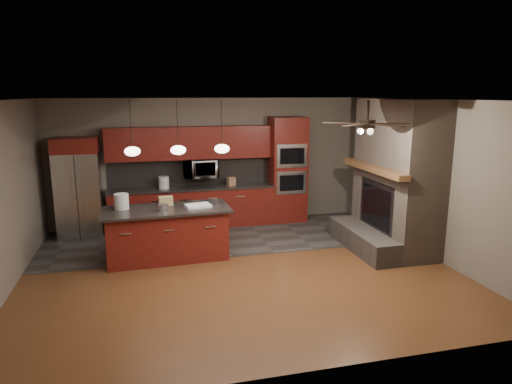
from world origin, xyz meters
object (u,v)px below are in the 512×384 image
object	(u,v)px
paint_can	(163,208)
oven_tower	(288,170)
kitchen_island	(167,233)
refrigerator	(79,188)
white_bucket	(121,201)
counter_box	(231,181)
paint_tray	(198,206)
cardboard_box	(166,201)
microwave	(201,168)
counter_bucket	(164,183)

from	to	relation	value
paint_can	oven_tower	bearing A→B (deg)	34.99
kitchen_island	paint_can	size ratio (longest dim) A/B	12.90
refrigerator	white_bucket	size ratio (longest dim) A/B	7.55
white_bucket	refrigerator	bearing A→B (deg)	118.83
kitchen_island	counter_box	bearing A→B (deg)	47.42
paint_tray	cardboard_box	distance (m)	0.62
microwave	refrigerator	bearing A→B (deg)	-177.00
white_bucket	paint_tray	xyz separation A→B (m)	(1.31, -0.17, -0.11)
oven_tower	paint_can	xyz separation A→B (m)	(-2.90, -2.03, -0.21)
paint_can	paint_tray	world-z (taller)	paint_can
microwave	counter_bucket	distance (m)	0.85
cardboard_box	counter_bucket	xyz separation A→B (m)	(0.05, 1.60, 0.03)
refrigerator	counter_bucket	bearing A→B (deg)	2.73
kitchen_island	cardboard_box	bearing A→B (deg)	84.22
microwave	counter_box	distance (m)	0.73
oven_tower	kitchen_island	size ratio (longest dim) A/B	1.06
white_bucket	paint_tray	size ratio (longest dim) A/B	0.62
paint_can	cardboard_box	size ratio (longest dim) A/B	0.71
white_bucket	paint_can	bearing A→B (deg)	-25.49
oven_tower	cardboard_box	size ratio (longest dim) A/B	9.71
white_bucket	paint_can	size ratio (longest dim) A/B	1.55
oven_tower	counter_box	size ratio (longest dim) A/B	12.68
kitchen_island	counter_box	xyz separation A→B (m)	(1.52, 1.81, 0.53)
microwave	counter_box	world-z (taller)	microwave
oven_tower	white_bucket	xyz separation A→B (m)	(-3.59, -1.70, -0.14)
refrigerator	paint_tray	world-z (taller)	refrigerator
paint_can	paint_tray	bearing A→B (deg)	14.46
microwave	counter_bucket	world-z (taller)	microwave
white_bucket	oven_tower	bearing A→B (deg)	25.33
microwave	white_bucket	bearing A→B (deg)	-132.58
oven_tower	counter_bucket	distance (m)	2.78
paint_tray	white_bucket	bearing A→B (deg)	163.41
counter_box	counter_bucket	bearing A→B (deg)	162.13
microwave	kitchen_island	size ratio (longest dim) A/B	0.33
kitchen_island	white_bucket	world-z (taller)	white_bucket
paint_can	paint_tray	distance (m)	0.64
microwave	cardboard_box	bearing A→B (deg)	-117.22
paint_can	counter_bucket	size ratio (longest dim) A/B	0.68
microwave	refrigerator	xyz separation A→B (m)	(-2.51, -0.13, -0.28)
paint_tray	counter_bucket	xyz separation A→B (m)	(-0.50, 1.88, 0.09)
microwave	paint_tray	xyz separation A→B (m)	(-0.30, -1.93, -0.36)
white_bucket	counter_box	world-z (taller)	white_bucket
microwave	kitchen_island	xyz separation A→B (m)	(-0.86, -1.91, -0.84)
refrigerator	paint_tray	distance (m)	2.85
refrigerator	kitchen_island	distance (m)	2.48
kitchen_island	cardboard_box	size ratio (longest dim) A/B	9.19
microwave	counter_bucket	bearing A→B (deg)	-176.43
oven_tower	counter_box	bearing A→B (deg)	-178.15
oven_tower	kitchen_island	bearing A→B (deg)	-146.88
refrigerator	white_bucket	bearing A→B (deg)	-61.17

